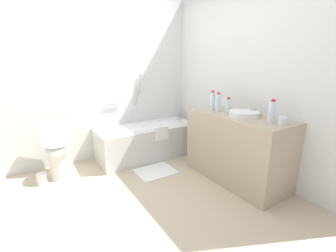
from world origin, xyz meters
name	(u,v)px	position (x,y,z in m)	size (l,w,h in m)	color
ground_plane	(132,200)	(0.00, 0.00, 0.00)	(4.17, 4.17, 0.00)	#C1AD8E
wall_back_tiled	(90,78)	(0.00, 1.40, 1.23)	(3.57, 0.10, 2.46)	silver
wall_right_mirror	(245,79)	(1.64, 0.00, 1.23)	(0.10, 3.10, 2.46)	silver
bathtub	(148,139)	(0.71, 1.02, 0.27)	(1.56, 0.66, 1.27)	silver
toilet	(58,149)	(-0.57, 1.00, 0.37)	(0.37, 0.50, 0.74)	white
vanity_counter	(236,148)	(1.30, -0.24, 0.41)	(0.57, 1.25, 0.83)	tan
sink_basin	(244,114)	(1.29, -0.32, 0.86)	(0.34, 0.34, 0.06)	white
sink_faucet	(255,112)	(1.49, -0.32, 0.86)	(0.12, 0.15, 0.08)	silver
water_bottle_0	(212,101)	(1.23, 0.15, 0.95)	(0.06, 0.06, 0.26)	silver
water_bottle_1	(218,103)	(1.25, 0.06, 0.94)	(0.07, 0.07, 0.24)	silver
water_bottle_2	(228,105)	(1.32, -0.04, 0.91)	(0.07, 0.07, 0.19)	silver
water_bottle_3	(272,112)	(1.28, -0.66, 0.94)	(0.07, 0.07, 0.24)	silver
drinking_glass_0	(282,121)	(1.31, -0.76, 0.87)	(0.08, 0.08, 0.08)	white
drinking_glass_1	(211,106)	(1.28, 0.23, 0.86)	(0.06, 0.06, 0.08)	white
bath_mat	(156,171)	(0.53, 0.45, 0.01)	(0.51, 0.41, 0.01)	white
toilet_paper_roll	(42,179)	(-0.79, 0.89, 0.07)	(0.11, 0.11, 0.14)	white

